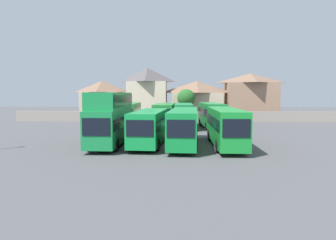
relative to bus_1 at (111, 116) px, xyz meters
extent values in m
plane|color=#4C4C4F|center=(5.33, 18.08, -2.83)|extent=(140.00, 140.00, 0.00)
cube|color=gray|center=(5.33, 26.07, -1.93)|extent=(56.00, 0.50, 1.80)
cube|color=#188140|center=(0.00, -0.09, -0.90)|extent=(2.59, 10.42, 3.13)
cube|color=black|center=(-0.02, -5.31, -0.53)|extent=(2.24, 0.09, 1.41)
cube|color=black|center=(0.00, -0.09, -0.53)|extent=(2.63, 9.58, 0.99)
cube|color=#188140|center=(0.00, 0.17, 1.43)|extent=(2.54, 9.90, 1.53)
cube|color=black|center=(0.00, 0.17, 1.43)|extent=(2.63, 9.38, 1.07)
cylinder|color=black|center=(1.16, -3.32, -2.28)|extent=(0.30, 1.10, 1.10)
cylinder|color=black|center=(-1.19, -3.31, -2.28)|extent=(0.30, 1.10, 1.10)
cylinder|color=black|center=(1.18, 3.13, -2.28)|extent=(0.30, 1.10, 1.10)
cylinder|color=black|center=(-1.16, 3.14, -2.28)|extent=(0.30, 1.10, 1.10)
cube|color=#138D3D|center=(3.69, 0.27, -1.00)|extent=(3.09, 10.60, 2.93)
cube|color=black|center=(3.39, -4.97, -0.65)|extent=(2.21, 0.20, 1.32)
cube|color=black|center=(3.69, 0.27, -0.65)|extent=(3.09, 9.76, 0.92)
cylinder|color=black|center=(4.66, -3.03, -2.28)|extent=(0.36, 1.12, 1.10)
cylinder|color=black|center=(2.35, -2.90, -2.28)|extent=(0.36, 1.12, 1.10)
cylinder|color=black|center=(5.02, 3.45, -2.28)|extent=(0.36, 1.12, 1.10)
cylinder|color=black|center=(2.71, 3.58, -2.28)|extent=(0.36, 1.12, 1.10)
cube|color=#128637|center=(6.96, 0.09, -0.94)|extent=(3.07, 12.08, 3.06)
cube|color=black|center=(6.65, -5.91, -0.57)|extent=(2.16, 0.19, 1.38)
cube|color=black|center=(6.96, 0.09, -0.57)|extent=(3.06, 11.13, 0.96)
cylinder|color=black|center=(7.90, -3.67, -2.28)|extent=(0.36, 1.11, 1.10)
cylinder|color=black|center=(5.65, -3.56, -2.28)|extent=(0.36, 1.11, 1.10)
cylinder|color=black|center=(8.28, 3.74, -2.28)|extent=(0.36, 1.11, 1.10)
cylinder|color=black|center=(6.03, 3.85, -2.28)|extent=(0.36, 1.11, 1.10)
cube|color=#178D30|center=(10.82, -0.17, -0.89)|extent=(2.45, 11.57, 3.15)
cube|color=black|center=(10.85, -5.97, -0.52)|extent=(2.11, 0.09, 1.42)
cube|color=black|center=(10.82, -0.17, -0.52)|extent=(2.48, 10.64, 0.99)
cylinder|color=black|center=(11.94, -3.75, -2.28)|extent=(0.30, 1.10, 1.10)
cylinder|color=black|center=(9.73, -3.76, -2.28)|extent=(0.30, 1.10, 1.10)
cylinder|color=black|center=(11.91, 3.42, -2.28)|extent=(0.30, 1.10, 1.10)
cylinder|color=black|center=(9.70, 3.41, -2.28)|extent=(0.30, 1.10, 1.10)
cube|color=#1F7E33|center=(-0.89, 16.29, -0.87)|extent=(2.88, 10.31, 3.19)
cube|color=black|center=(-0.73, 11.16, -0.49)|extent=(2.27, 0.15, 1.43)
cube|color=black|center=(-0.89, 16.29, -0.49)|extent=(2.90, 9.49, 1.00)
cylinder|color=black|center=(0.40, 13.16, -2.28)|extent=(0.33, 1.11, 1.10)
cylinder|color=black|center=(-1.98, 13.09, -2.28)|extent=(0.33, 1.11, 1.10)
cylinder|color=black|center=(0.21, 19.50, -2.28)|extent=(0.33, 1.11, 1.10)
cylinder|color=black|center=(-2.17, 19.43, -2.28)|extent=(0.33, 1.11, 1.10)
cube|color=#227F31|center=(4.35, 15.90, -0.92)|extent=(2.83, 10.44, 3.09)
cube|color=black|center=(4.24, 10.69, -0.55)|extent=(2.29, 0.13, 1.39)
cube|color=black|center=(4.35, 15.90, -0.55)|extent=(2.85, 9.61, 0.97)
cylinder|color=black|center=(5.47, 12.66, -2.28)|extent=(0.32, 1.11, 1.10)
cylinder|color=black|center=(3.08, 12.71, -2.28)|extent=(0.32, 1.11, 1.10)
cylinder|color=black|center=(5.62, 19.10, -2.28)|extent=(0.32, 1.11, 1.10)
cylinder|color=black|center=(3.22, 19.15, -2.28)|extent=(0.32, 1.11, 1.10)
cube|color=#177B3D|center=(7.09, 16.19, -0.92)|extent=(2.52, 11.21, 3.09)
cube|color=black|center=(7.08, 10.57, -0.55)|extent=(2.20, 0.09, 1.39)
cube|color=black|center=(7.09, 16.19, -0.55)|extent=(2.56, 10.31, 0.97)
cylinder|color=black|center=(8.23, 12.72, -2.28)|extent=(0.30, 1.10, 1.10)
cylinder|color=black|center=(5.93, 12.72, -2.28)|extent=(0.30, 1.10, 1.10)
cylinder|color=black|center=(8.25, 19.66, -2.28)|extent=(0.30, 1.10, 1.10)
cylinder|color=black|center=(5.95, 19.67, -2.28)|extent=(0.30, 1.10, 1.10)
cube|color=#1D8035|center=(11.07, 15.96, -0.87)|extent=(3.24, 10.33, 3.19)
cube|color=black|center=(11.43, 10.86, -0.49)|extent=(2.23, 0.23, 1.44)
cube|color=black|center=(11.07, 15.96, -0.49)|extent=(3.22, 9.52, 1.01)
cylinder|color=black|center=(12.46, 12.89, -2.28)|extent=(0.38, 1.12, 1.10)
cylinder|color=black|center=(10.13, 12.73, -2.28)|extent=(0.38, 1.12, 1.10)
cylinder|color=black|center=(12.02, 19.19, -2.28)|extent=(0.38, 1.12, 1.10)
cylinder|color=black|center=(9.69, 19.03, -2.28)|extent=(0.38, 1.12, 1.10)
cube|color=#C6B293|center=(-9.20, 34.37, -0.21)|extent=(7.49, 6.68, 5.23)
pyramid|color=brown|center=(-9.20, 34.37, 3.54)|extent=(7.87, 7.02, 2.25)
cube|color=beige|center=(0.11, 33.27, 0.79)|extent=(7.49, 6.15, 7.24)
pyramid|color=#514C4C|center=(0.11, 33.27, 5.77)|extent=(7.86, 6.46, 2.72)
cube|color=#C6B293|center=(9.87, 33.52, -0.28)|extent=(9.63, 7.04, 5.09)
pyramid|color=brown|center=(9.87, 33.52, 3.41)|extent=(10.11, 7.39, 2.29)
cube|color=#9E7A60|center=(20.46, 34.22, 0.69)|extent=(9.55, 7.84, 7.02)
pyramid|color=brown|center=(20.46, 34.22, 5.13)|extent=(10.02, 8.23, 1.87)
cylinder|color=brown|center=(7.68, 28.57, -1.34)|extent=(0.53, 0.53, 2.96)
sphere|color=#235B23|center=(7.68, 28.57, 1.28)|extent=(3.26, 3.26, 3.26)
camera|label=1|loc=(6.60, -30.28, 2.10)|focal=34.43mm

